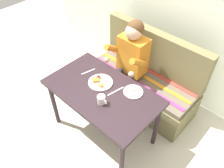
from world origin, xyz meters
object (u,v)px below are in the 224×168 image
Objects in this scene: person at (129,59)px; knife at (116,91)px; plate_breakfast at (100,82)px; coffee_mug at (101,99)px; couch at (144,81)px; plate_eggs at (133,92)px; fork at (88,72)px; table at (102,96)px.

knife is (0.24, -0.50, -0.01)m from person.
coffee_mug is at bearing -41.79° from plate_breakfast.
knife is at bearing 5.71° from plate_breakfast.
plate_breakfast is 0.21m from knife.
coffee_mug is (0.11, -0.88, 0.45)m from couch.
plate_eggs is at bearing 66.81° from coffee_mug.
couch is 8.47× the size of fork.
coffee_mug is at bearing -71.00° from person.
fork is 0.43m from knife.
couch is 0.74m from plate_eggs.
table is at bearing -3.69° from fork.
table is at bearing 133.11° from coffee_mug.
table is 4.59× the size of plate_breakfast.
coffee_mug is 0.69× the size of fork.
person is at bearing 126.97° from knife.
table is 0.35m from fork.
plate_eggs is (0.38, -0.39, -0.00)m from person.
person is (-0.13, 0.59, 0.09)m from table.
person is at bearing 134.53° from plate_eggs.
coffee_mug is 0.49m from fork.
plate_breakfast reaches higher than fork.
person reaches higher than coffee_mug.
table is 0.21m from coffee_mug.
fork is (-0.32, -0.66, 0.40)m from couch.
plate_breakfast reaches higher than plate_eggs.
knife is (0.43, -0.02, 0.00)m from fork.
person is 7.13× the size of fork.
coffee_mug is (0.11, -0.12, 0.13)m from table.
plate_breakfast reaches higher than table.
table is 6.00× the size of knife.
table is 7.06× the size of fork.
fork is (-0.43, 0.22, -0.04)m from coffee_mug.
fork is at bearing -170.83° from knife.
coffee_mug is at bearing -46.89° from table.
plate_eggs is (0.25, -0.56, 0.41)m from couch.
couch reaches higher than knife.
table is 5.94× the size of plate_eggs.
plate_eggs is (0.25, 0.20, 0.09)m from table.
coffee_mug reaches higher than plate_breakfast.
fork is at bearing 162.12° from table.
plate_breakfast is at bearing 138.21° from coffee_mug.
coffee_mug is at bearing -77.88° from knife.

